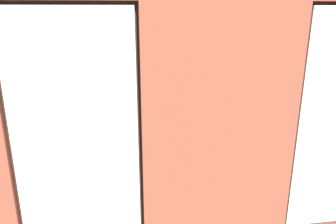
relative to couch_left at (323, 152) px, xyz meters
The scene contains 15 objects.
ground_plane 2.69m from the couch_left, 10.53° to the right, with size 7.24×6.31×0.10m, color brown.
brick_wall_with_windows 3.74m from the couch_left, 41.10° to the left, with size 6.64×0.30×3.47m.
couch_left is the anchor object (origin of this frame).
coffee_table 3.03m from the couch_left, 17.67° to the right, with size 1.28×0.77×0.46m.
cup_ceramic 2.91m from the couch_left, 16.07° to the right, with size 0.08×0.08×0.10m, color #33567F.
candle_jar 2.75m from the couch_left, 22.61° to the right, with size 0.08×0.08×0.10m, color #B7333D.
table_plant_small 3.38m from the couch_left, 13.80° to the right, with size 0.13×0.13×0.20m.
remote_silver 3.03m from the couch_left, 17.67° to the right, with size 0.05×0.17×0.02m, color #B2B2B7.
papasan_chair 3.63m from the couch_left, 44.16° to the right, with size 1.16×1.16×0.71m.
potted_plant_corner_near_left 2.70m from the couch_left, 93.80° to the right, with size 1.03×1.06×1.37m.
potted_plant_by_left_couch 1.39m from the couch_left, 73.27° to the right, with size 0.43×0.43×0.67m.
potted_plant_between_couches 2.72m from the couch_left, 37.08° to the left, with size 1.18×1.19×1.52m.
potted_plant_mid_room_small 2.28m from the couch_left, 36.91° to the right, with size 0.30×0.30×0.49m.
potted_plant_foreground_right 5.90m from the couch_left, 26.11° to the right, with size 0.79×0.74×1.24m.
potted_plant_near_tv 5.07m from the couch_left, ahead, with size 1.11×0.94×1.38m.
Camera 1 is at (0.79, 5.23, 2.70)m, focal length 35.00 mm.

